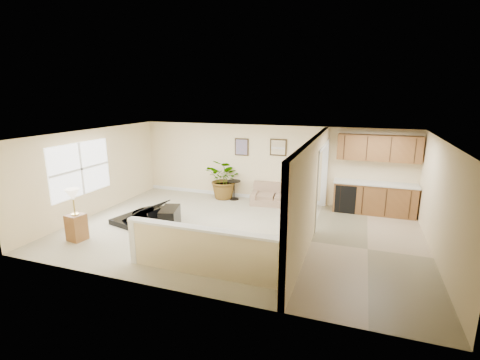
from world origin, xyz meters
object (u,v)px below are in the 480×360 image
(loveseat, at_px, (275,194))
(piano_bench, at_px, (170,218))
(piano, at_px, (143,202))
(palm_plant, at_px, (225,179))
(accent_table, at_px, (234,187))
(small_plant, at_px, (309,204))
(lamp_stand, at_px, (76,219))

(loveseat, bearing_deg, piano_bench, -132.02)
(piano, relative_size, palm_plant, 1.22)
(accent_table, height_order, small_plant, accent_table)
(accent_table, bearing_deg, loveseat, -0.01)
(piano_bench, xyz_separation_m, palm_plant, (0.38, 3.01, 0.40))
(lamp_stand, bearing_deg, loveseat, 48.97)
(piano, bearing_deg, palm_plant, 78.40)
(accent_table, distance_m, lamp_stand, 5.06)
(piano, relative_size, lamp_stand, 1.45)
(accent_table, distance_m, small_plant, 2.58)
(piano_bench, height_order, accent_table, accent_table)
(loveseat, relative_size, accent_table, 2.43)
(loveseat, relative_size, palm_plant, 1.04)
(loveseat, bearing_deg, small_plant, -20.18)
(piano_bench, relative_size, palm_plant, 0.54)
(loveseat, bearing_deg, piano, -144.41)
(palm_plant, distance_m, lamp_stand, 4.91)
(accent_table, bearing_deg, piano_bench, -103.13)
(piano, height_order, accent_table, piano)
(accent_table, bearing_deg, palm_plant, 180.00)
(loveseat, bearing_deg, accent_table, 173.17)
(small_plant, bearing_deg, piano, -148.99)
(piano_bench, distance_m, palm_plant, 3.06)
(piano_bench, bearing_deg, piano, 167.41)
(piano_bench, bearing_deg, accent_table, 76.87)
(piano_bench, distance_m, accent_table, 3.09)
(piano, height_order, piano_bench, piano)
(loveseat, xyz_separation_m, palm_plant, (-1.74, 0.00, 0.35))
(piano_bench, xyz_separation_m, accent_table, (0.70, 3.01, 0.14))
(piano, relative_size, loveseat, 1.17)
(piano_bench, xyz_separation_m, loveseat, (2.12, 3.01, 0.05))
(small_plant, bearing_deg, piano_bench, -140.01)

